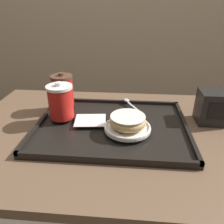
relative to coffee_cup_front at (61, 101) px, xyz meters
name	(u,v)px	position (x,y,z in m)	size (l,w,h in m)	color
cafe_table	(116,164)	(0.20, -0.04, -0.24)	(1.08, 0.69, 0.74)	brown
serving_tray	(112,126)	(0.18, -0.02, -0.08)	(0.52, 0.39, 0.02)	black
napkin_paper	(90,120)	(0.11, -0.02, -0.06)	(0.12, 0.10, 0.00)	white
coffee_cup_front	(61,101)	(0.00, 0.00, 0.00)	(0.09, 0.09, 0.13)	red
coffee_cup_rear	(63,90)	(-0.02, 0.10, 0.00)	(0.09, 0.09, 0.13)	red
plate_with_chocolate_donut	(127,127)	(0.24, -0.07, -0.05)	(0.15, 0.15, 0.01)	white
donut_chocolate_glazed	(128,121)	(0.24, -0.07, -0.03)	(0.12, 0.12, 0.04)	#DBB270
spoon	(129,103)	(0.24, 0.14, -0.06)	(0.09, 0.15, 0.01)	silver
napkin_dispenser	(213,107)	(0.55, 0.05, -0.03)	(0.11, 0.09, 0.12)	black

